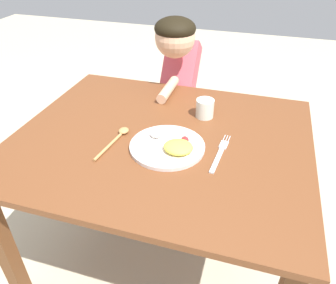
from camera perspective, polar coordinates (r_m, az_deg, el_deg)
ground_plane at (r=1.73m, az=-0.91°, el=-18.81°), size 8.00×8.00×0.00m
dining_table at (r=1.30m, az=-1.14°, el=-2.61°), size 1.11×0.93×0.70m
plate at (r=1.17m, az=0.29°, el=-0.69°), size 0.27×0.27×0.04m
fork at (r=1.16m, az=9.06°, el=-2.00°), size 0.04×0.24×0.01m
spoon at (r=1.24m, az=-8.81°, el=0.88°), size 0.05×0.22×0.02m
drinking_cup at (r=1.36m, az=6.46°, el=5.87°), size 0.07×0.07×0.08m
person at (r=1.78m, az=2.02°, el=8.84°), size 0.19×0.48×1.03m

